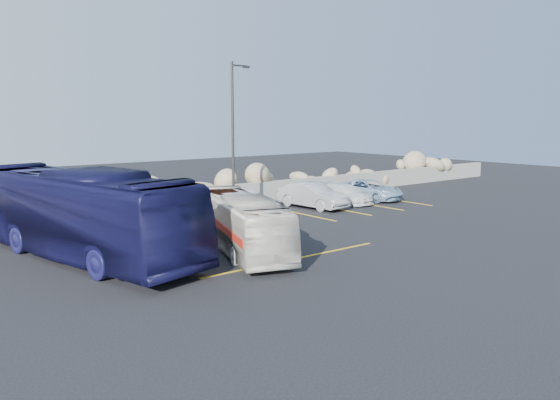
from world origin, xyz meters
TOP-DOWN VIEW (x-y plane):
  - ground at (0.00, 0.00)m, footprint 90.00×90.00m
  - seawall at (0.00, 12.00)m, footprint 60.00×0.40m
  - riprap_pile at (0.00, 13.20)m, footprint 54.00×2.80m
  - parking_lines at (4.64, 5.57)m, footprint 18.16×9.36m
  - lamppost at (2.56, 9.50)m, footprint 1.14×0.18m
  - vintage_bus at (-1.78, 2.48)m, footprint 4.32×8.05m
  - tour_coach at (-7.02, 5.38)m, footprint 5.15×12.14m
  - car_a at (2.71, 8.74)m, footprint 2.00×4.55m
  - car_b at (7.08, 8.30)m, footprint 1.95×4.50m
  - car_c at (9.77, 8.39)m, footprint 1.76×4.01m
  - car_d at (12.00, 8.49)m, footprint 2.47×4.64m

SIDE VIEW (x-z plane):
  - ground at x=0.00m, z-range 0.00..0.00m
  - parking_lines at x=4.64m, z-range 0.00..0.01m
  - car_c at x=9.77m, z-range 0.00..1.14m
  - seawall at x=0.00m, z-range 0.00..1.20m
  - car_d at x=12.00m, z-range 0.00..1.24m
  - car_b at x=7.08m, z-range 0.00..1.44m
  - car_a at x=2.71m, z-range 0.00..1.53m
  - vintage_bus at x=-1.78m, z-range 0.00..2.20m
  - riprap_pile at x=0.00m, z-range 0.00..2.60m
  - tour_coach at x=-7.02m, z-range 0.00..3.29m
  - lamppost at x=2.56m, z-range 0.30..8.30m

